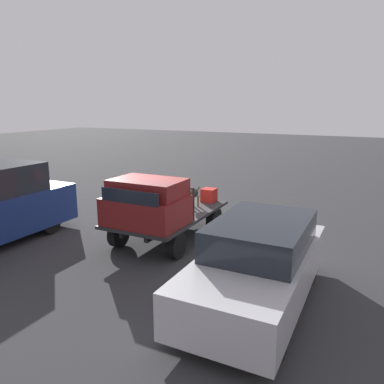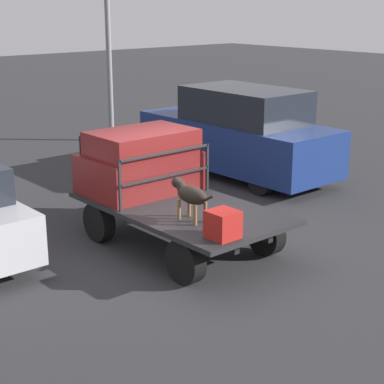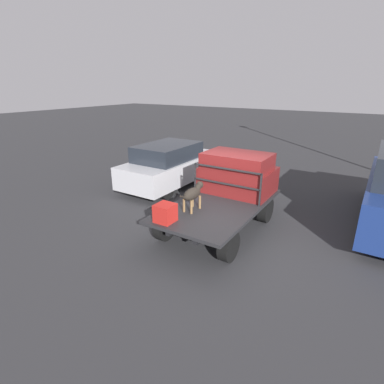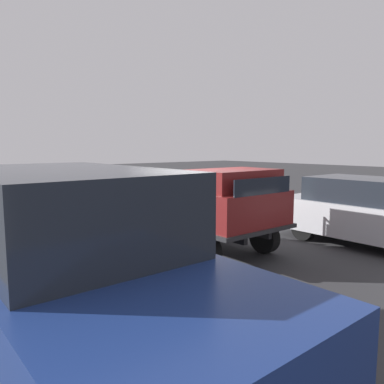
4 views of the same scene
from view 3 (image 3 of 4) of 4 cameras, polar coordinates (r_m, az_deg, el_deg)
name	(u,v)px [view 3 (image 3 of 4)]	position (r m, az deg, el deg)	size (l,w,h in m)	color
ground_plane	(218,230)	(8.19, 4.95, -7.14)	(80.00, 80.00, 0.00)	#2D2D30
flatbed_truck	(219,210)	(7.95, 5.07, -3.49)	(3.84, 2.09, 0.76)	black
truck_cab	(238,173)	(8.66, 8.70, 3.53)	(1.43, 1.97, 1.14)	maroon
truck_headboard	(226,179)	(8.00, 6.50, 2.54)	(0.04, 1.97, 0.87)	#232326
dog	(193,193)	(7.33, 0.23, -0.25)	(1.00, 0.28, 0.68)	brown
cargo_crate	(165,213)	(6.79, -5.13, -4.00)	(0.42, 0.42, 0.42)	#AD1E19
parked_sedan	(171,165)	(11.46, -4.11, 5.23)	(4.39, 1.83, 1.63)	black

